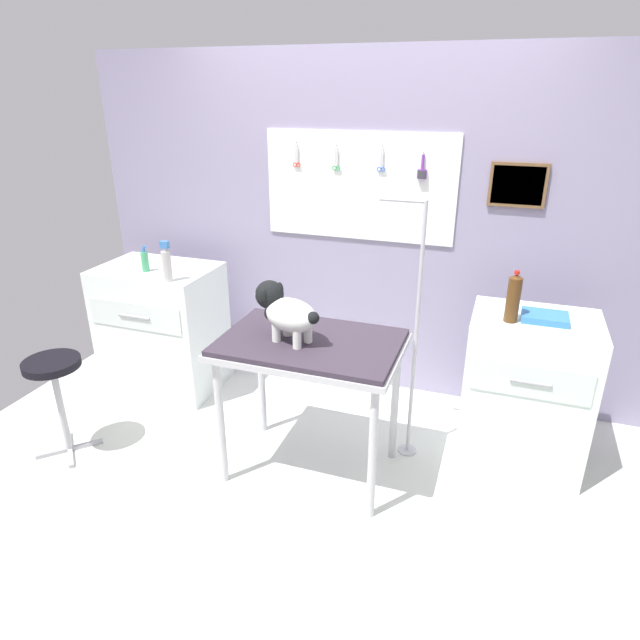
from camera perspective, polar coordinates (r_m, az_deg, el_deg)
The scene contains 12 objects.
ground at distance 3.24m, azimuth -2.39°, elevation -16.83°, with size 4.40×4.00×0.04m, color silver.
rear_wall_panel at distance 3.80m, azimuth 4.55°, elevation 9.40°, with size 4.00×0.11×2.30m.
grooming_table at distance 2.93m, azimuth -1.04°, elevation -3.61°, with size 0.97×0.64×0.83m.
grooming_arm at distance 3.12m, azimuth 9.71°, elevation -2.71°, with size 0.30×0.11×1.53m.
dog at distance 2.83m, azimuth -3.69°, elevation 0.97°, with size 0.41×0.27×0.30m.
counter_left at distance 4.11m, azimuth -16.06°, elevation -0.75°, with size 0.80×0.58×0.91m.
cabinet_right at distance 3.38m, azimuth 20.64°, elevation -6.91°, with size 0.68×0.54×0.90m.
stool at distance 3.53m, azimuth -25.92°, elevation -5.54°, with size 0.32×0.32×0.62m.
conditioner_bottle at distance 3.88m, azimuth -17.78°, elevation 5.87°, with size 0.05×0.05×0.18m.
pump_bottle_white at distance 3.62m, azimuth -15.69°, elevation 5.65°, with size 0.06×0.06×0.26m.
soda_bottle at distance 3.06m, azimuth 19.50°, elevation 2.17°, with size 0.07×0.07×0.28m.
supply_tray at distance 3.17m, azimuth 22.39°, elevation 0.27°, with size 0.24×0.18×0.04m.
Camera 1 is at (0.94, -2.29, 2.06)m, focal length 30.70 mm.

